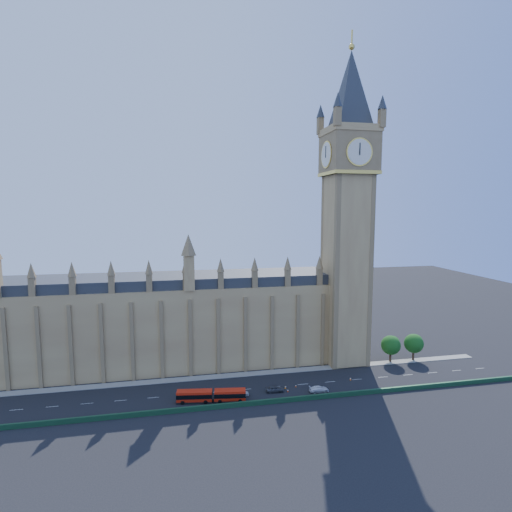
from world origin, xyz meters
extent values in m
plane|color=black|center=(0.00, 0.00, 0.00)|extent=(400.00, 400.00, 0.00)
cube|color=#A17C4E|center=(-25.00, 22.00, 12.50)|extent=(120.00, 20.00, 25.00)
cube|color=#2D3035|center=(-25.00, 22.00, 26.50)|extent=(120.00, 18.00, 3.00)
cube|color=#A17C4E|center=(38.00, 14.00, 29.00)|extent=(12.00, 12.00, 58.00)
cube|color=olive|center=(38.00, 14.00, 64.00)|extent=(14.00, 14.00, 12.00)
cylinder|color=silver|center=(38.00, 6.85, 64.00)|extent=(7.20, 0.30, 7.20)
cube|color=#A17C4E|center=(38.00, 14.00, 71.00)|extent=(14.50, 14.50, 2.00)
pyramid|color=#2D3035|center=(38.00, 14.00, 94.00)|extent=(20.59, 20.59, 22.00)
sphere|color=#F2C64C|center=(38.00, 14.00, 94.80)|extent=(1.80, 1.80, 1.80)
cube|color=#1E4C2D|center=(0.00, -9.00, 0.60)|extent=(160.00, 0.60, 1.20)
cube|color=gray|center=(0.00, 9.50, 0.08)|extent=(160.00, 3.00, 0.16)
cylinder|color=#382619|center=(52.00, 10.00, 2.00)|extent=(0.70, 0.70, 4.00)
sphere|color=#144B14|center=(52.00, 10.00, 5.50)|extent=(6.00, 6.00, 6.00)
sphere|color=#144B14|center=(52.80, 10.30, 6.10)|extent=(4.38, 4.38, 4.38)
cylinder|color=#382619|center=(60.00, 10.00, 2.00)|extent=(0.70, 0.70, 4.00)
sphere|color=#144B14|center=(60.00, 10.00, 5.50)|extent=(6.00, 6.00, 6.00)
sphere|color=#144B14|center=(60.80, 10.30, 6.10)|extent=(4.38, 4.38, 4.38)
cube|color=red|center=(-9.76, -4.41, 1.46)|extent=(9.02, 3.63, 2.92)
cube|color=red|center=(-0.98, -5.64, 1.46)|extent=(8.06, 3.49, 2.92)
cube|color=black|center=(-9.76, -4.41, 1.81)|extent=(9.08, 3.68, 1.11)
cube|color=black|center=(-0.98, -5.64, 1.81)|extent=(8.11, 3.55, 1.11)
cylinder|color=black|center=(-5.61, -4.99, 1.32)|extent=(1.10, 2.42, 2.34)
cylinder|color=black|center=(-12.71, -5.23, 0.49)|extent=(1.01, 0.42, 0.97)
cylinder|color=black|center=(-12.37, -2.82, 0.49)|extent=(1.01, 0.42, 0.97)
cylinder|color=black|center=(-7.15, -6.01, 0.49)|extent=(1.01, 0.42, 0.97)
cylinder|color=black|center=(-6.81, -3.60, 0.49)|extent=(1.01, 0.42, 0.97)
cylinder|color=black|center=(-3.62, -6.50, 0.49)|extent=(1.01, 0.42, 0.97)
cylinder|color=black|center=(-3.28, -4.09, 0.49)|extent=(1.01, 0.42, 0.97)
cylinder|color=black|center=(1.32, -7.19, 0.49)|extent=(1.01, 0.42, 0.97)
cylinder|color=black|center=(1.66, -4.78, 0.49)|extent=(1.01, 0.42, 0.97)
imported|color=#404147|center=(11.29, -3.01, 0.80)|extent=(4.84, 2.28, 1.60)
imported|color=#ACAEB4|center=(2.00, -3.55, 0.69)|extent=(4.27, 1.66, 1.38)
imported|color=silver|center=(22.75, -5.16, 0.75)|extent=(5.18, 2.18, 1.49)
cube|color=black|center=(14.65, -3.62, 0.02)|extent=(0.44, 0.44, 0.04)
cone|color=#F23E0C|center=(14.65, -3.62, 0.32)|extent=(0.48, 0.48, 0.63)
cylinder|color=white|center=(14.65, -3.62, 0.41)|extent=(0.31, 0.31, 0.11)
cube|color=black|center=(17.56, -1.29, 0.02)|extent=(0.38, 0.38, 0.04)
cone|color=#FF590D|center=(17.56, -1.29, 0.32)|extent=(0.42, 0.42, 0.63)
cylinder|color=white|center=(17.56, -1.29, 0.41)|extent=(0.31, 0.31, 0.11)
cube|color=black|center=(34.00, -0.09, 0.02)|extent=(0.48, 0.48, 0.04)
cone|color=#E85C0C|center=(34.00, -0.09, 0.39)|extent=(0.52, 0.52, 0.77)
cylinder|color=white|center=(34.00, -0.09, 0.50)|extent=(0.37, 0.37, 0.13)
cube|color=black|center=(14.54, -1.61, 0.02)|extent=(0.51, 0.51, 0.04)
cone|color=orange|center=(14.54, -1.61, 0.37)|extent=(0.56, 0.56, 0.74)
cylinder|color=white|center=(14.54, -1.61, 0.48)|extent=(0.36, 0.36, 0.13)
camera|label=1|loc=(-13.24, -100.35, 48.01)|focal=28.00mm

